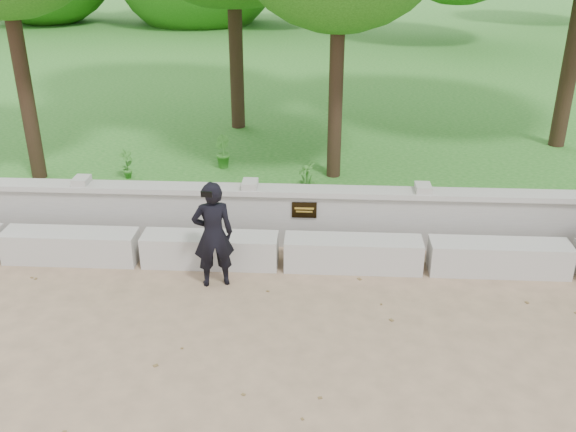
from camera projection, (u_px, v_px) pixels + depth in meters
The scene contains 8 objects.
ground at pixel (270, 346), 7.33m from camera, with size 80.00×80.00×0.00m, color #9B7F5F.
lawn at pixel (307, 74), 19.98m from camera, with size 40.00×22.00×0.25m, color #1B5E17.
concrete_bench at pixel (281, 252), 8.96m from camera, with size 11.90×0.45×0.45m.
parapet_wall at pixel (284, 215), 9.49m from camera, with size 12.50×0.35×0.90m.
man_main at pixel (213, 234), 8.30m from camera, with size 0.61×0.56×1.47m.
shrub_a at pixel (127, 164), 11.36m from camera, with size 0.28×0.19×0.54m, color #397A29.
shrub_b at pixel (222, 152), 11.86m from camera, with size 0.33×0.27×0.60m, color #397A29.
shrub_d at pixel (307, 180), 10.54m from camera, with size 0.35×0.31×0.62m, color #397A29.
Camera 1 is at (0.55, -6.02, 4.41)m, focal length 40.00 mm.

